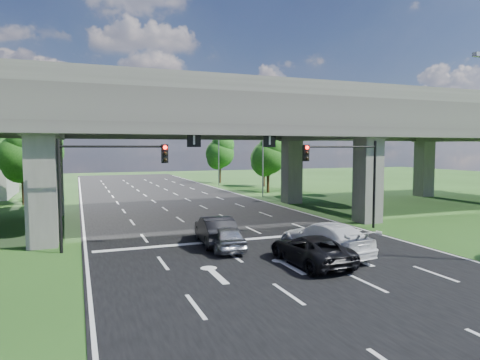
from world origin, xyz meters
TOP-DOWN VIEW (x-y plane):
  - ground at (0.00, 0.00)m, footprint 160.00×160.00m
  - road at (0.00, 10.00)m, footprint 18.00×120.00m
  - overpass at (0.00, 12.00)m, footprint 80.00×15.00m
  - signal_right at (7.82, 3.94)m, footprint 5.76×0.54m
  - signal_left at (-7.82, 3.94)m, footprint 5.76×0.54m
  - streetlight_far at (10.10, 24.00)m, footprint 3.38×0.25m
  - streetlight_beyond at (10.10, 40.00)m, footprint 3.38×0.25m
  - tree_left_near at (-13.95, 26.00)m, footprint 4.50×4.50m
  - tree_left_mid at (-16.95, 34.00)m, footprint 3.91×3.90m
  - tree_left_far at (-12.95, 42.00)m, footprint 4.80×4.80m
  - tree_right_near at (13.05, 28.00)m, footprint 4.20×4.20m
  - tree_right_mid at (16.05, 36.00)m, footprint 3.91×3.90m
  - tree_right_far at (12.05, 44.00)m, footprint 4.50×4.50m
  - car_silver at (-1.80, 1.46)m, footprint 1.85×4.12m
  - car_dark at (-1.80, 3.00)m, footprint 2.19×5.03m
  - car_white at (2.70, -1.38)m, footprint 3.12×6.04m
  - car_trailing at (1.10, -2.70)m, footprint 2.43×5.02m

SIDE VIEW (x-z plane):
  - ground at x=0.00m, z-range 0.00..0.00m
  - road at x=0.00m, z-range 0.00..0.03m
  - car_trailing at x=1.10m, z-range 0.03..1.41m
  - car_silver at x=-1.80m, z-range 0.03..1.41m
  - car_dark at x=-1.80m, z-range 0.03..1.64m
  - car_white at x=2.70m, z-range 0.03..1.71m
  - tree_left_mid at x=-16.95m, z-range 0.79..7.55m
  - tree_right_mid at x=16.05m, z-range 0.79..7.55m
  - signal_right at x=7.82m, z-range 1.19..7.19m
  - signal_left at x=-7.82m, z-range 1.19..7.19m
  - tree_right_near at x=13.05m, z-range 0.86..8.14m
  - tree_left_near at x=-13.95m, z-range 0.92..8.72m
  - tree_right_far at x=12.05m, z-range 0.92..8.72m
  - tree_left_far at x=-12.95m, z-range 0.98..9.30m
  - streetlight_far at x=10.10m, z-range 0.85..10.85m
  - streetlight_beyond at x=10.10m, z-range 0.85..10.85m
  - overpass at x=0.00m, z-range 2.92..12.92m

